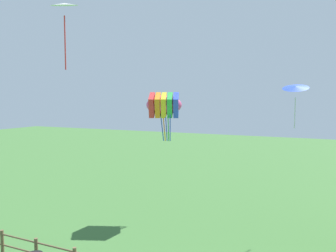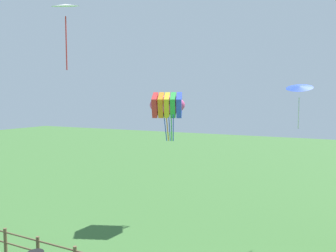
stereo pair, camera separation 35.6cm
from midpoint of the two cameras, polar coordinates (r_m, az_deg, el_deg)
kite_rainbow_parafoil at (r=18.94m, az=0.41°, el=3.66°), size 2.44×2.12×2.82m
kite_blue_delta at (r=17.68m, az=22.46°, el=6.21°), size 1.31×1.28×2.34m
kite_white_delta at (r=13.81m, az=-16.70°, el=19.20°), size 1.32×1.31×2.61m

